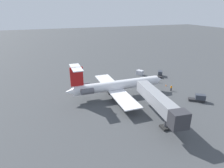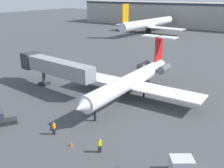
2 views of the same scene
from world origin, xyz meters
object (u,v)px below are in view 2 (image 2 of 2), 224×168
object	(u,v)px
cargo_container_uld	(181,165)
jet_bridge	(52,66)
parked_airliner_west_end	(148,24)
ground_crew_marshaller	(100,146)
regional_jet	(133,79)
ground_crew_loader	(54,128)
traffic_cone_near	(71,144)

from	to	relation	value
cargo_container_uld	jet_bridge	bearing A→B (deg)	159.29
cargo_container_uld	parked_airliner_west_end	size ratio (longest dim) A/B	0.07
ground_crew_marshaller	regional_jet	bearing A→B (deg)	106.53
regional_jet	ground_crew_loader	world-z (taller)	regional_jet
jet_bridge	traffic_cone_near	bearing A→B (deg)	-39.30
ground_crew_loader	traffic_cone_near	world-z (taller)	ground_crew_loader
parked_airliner_west_end	jet_bridge	bearing A→B (deg)	-77.73
jet_bridge	parked_airliner_west_end	xyz separation A→B (m)	(-16.37, 75.25, -0.12)
jet_bridge	traffic_cone_near	size ratio (longest dim) A/B	33.00
regional_jet	parked_airliner_west_end	bearing A→B (deg)	113.85
ground_crew_marshaller	jet_bridge	bearing A→B (deg)	147.83
traffic_cone_near	cargo_container_uld	bearing A→B (deg)	10.94
jet_bridge	cargo_container_uld	bearing A→B (deg)	-20.71
ground_crew_marshaller	cargo_container_uld	world-z (taller)	ground_crew_marshaller
ground_crew_loader	jet_bridge	bearing A→B (deg)	135.43
jet_bridge	traffic_cone_near	xyz separation A→B (m)	(16.38, -13.41, -4.03)
ground_crew_marshaller	ground_crew_loader	xyz separation A→B (m)	(-7.28, 0.04, 0.00)
ground_crew_marshaller	cargo_container_uld	bearing A→B (deg)	10.21
cargo_container_uld	traffic_cone_near	world-z (taller)	cargo_container_uld
regional_jet	parked_airliner_west_end	world-z (taller)	parked_airliner_west_end
cargo_container_uld	ground_crew_marshaller	bearing A→B (deg)	-169.79
ground_crew_marshaller	parked_airliner_west_end	bearing A→B (deg)	112.49
ground_crew_loader	parked_airliner_west_end	world-z (taller)	parked_airliner_west_end
ground_crew_loader	ground_crew_marshaller	bearing A→B (deg)	-0.34
ground_crew_loader	parked_airliner_west_end	xyz separation A→B (m)	(-29.10, 87.79, 3.33)
ground_crew_loader	cargo_container_uld	size ratio (longest dim) A/B	0.59
regional_jet	traffic_cone_near	distance (m)	18.01
ground_crew_marshaller	traffic_cone_near	bearing A→B (deg)	-167.27
ground_crew_marshaller	traffic_cone_near	xyz separation A→B (m)	(-3.63, -0.82, -0.58)
regional_jet	jet_bridge	size ratio (longest dim) A/B	1.55
cargo_container_uld	traffic_cone_near	size ratio (longest dim) A/B	5.17
regional_jet	ground_crew_marshaller	xyz separation A→B (m)	(5.01, -16.89, -2.37)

